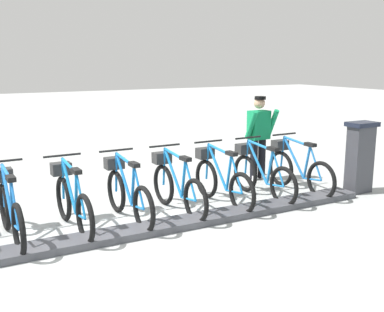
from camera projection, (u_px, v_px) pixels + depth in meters
The scene contains 11 objects.
ground_plane at pixel (101, 241), 6.20m from camera, with size 60.00×60.00×0.00m, color #A9ABA8.
dock_rail_base at pixel (101, 238), 6.19m from camera, with size 0.44×8.99×0.10m, color #47474C.
payment_kiosk at pixel (360, 156), 8.39m from camera, with size 0.36×0.52×1.28m.
bike_docked_0 at pixel (297, 168), 8.49m from camera, with size 1.72×0.54×1.02m.
bike_docked_1 at pixel (261, 173), 8.10m from camera, with size 1.72×0.54×1.02m.
bike_docked_2 at pixel (221, 179), 7.71m from camera, with size 1.72×0.54×1.02m.
bike_docked_3 at pixel (176, 185), 7.32m from camera, with size 1.72×0.54×1.02m.
bike_docked_4 at pixel (127, 192), 6.94m from camera, with size 1.72×0.54×1.02m.
bike_docked_5 at pixel (72, 200), 6.55m from camera, with size 1.72×0.54×1.02m.
bike_docked_6 at pixel (10, 209), 6.16m from camera, with size 1.72×0.54×1.02m.
worker_near_rack at pixel (259, 135), 9.24m from camera, with size 0.47×0.63×1.66m.
Camera 1 is at (-5.70, 1.76, 2.35)m, focal length 43.90 mm.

